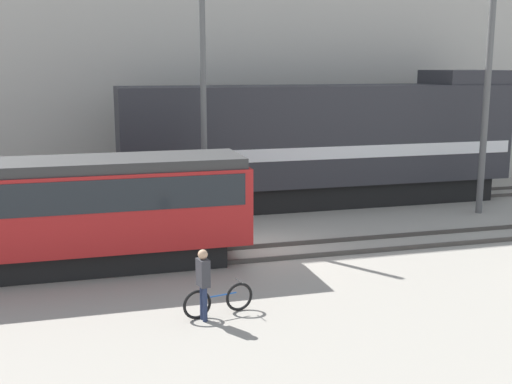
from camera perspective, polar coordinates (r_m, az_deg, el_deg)
ground_plane at (r=20.67m, az=-0.40°, el=-5.11°), size 120.00×120.00×0.00m
track_near at (r=20.03m, az=0.10°, el=-5.43°), size 60.00×1.50×0.14m
track_far at (r=26.11m, az=-3.71°, el=-1.51°), size 60.00×1.51×0.14m
building_backdrop at (r=31.99m, az=-6.38°, el=13.66°), size 39.49×6.00×14.42m
freight_locomotive at (r=26.97m, az=5.89°, el=4.38°), size 16.46×3.04×5.59m
streetcar at (r=18.95m, az=-19.04°, el=-1.50°), size 11.98×2.54×3.22m
bicycle at (r=15.36m, az=-3.35°, el=-9.60°), size 1.77×0.56×0.77m
person at (r=14.84m, az=-4.72°, el=-7.60°), size 0.29×0.40×1.70m
utility_pole_left at (r=22.17m, az=-4.68°, el=6.82°), size 0.21×0.21×8.25m
utility_pole_center at (r=26.56m, az=19.84°, el=8.44°), size 0.25×0.25×9.65m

